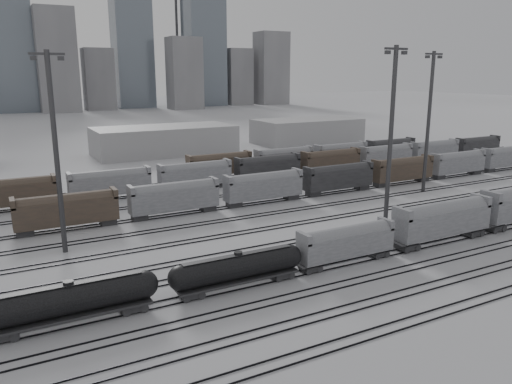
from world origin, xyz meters
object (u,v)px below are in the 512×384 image
hopper_car_a (346,241)px  light_mast_c (391,132)px  hopper_car_b (442,218)px  tank_car_a (70,300)px  tank_car_b (238,268)px

hopper_car_a → light_mast_c: 23.09m
light_mast_c → hopper_car_a: bearing=-146.5°
hopper_car_b → tank_car_a: bearing=180.0°
tank_car_a → hopper_car_b: bearing=0.0°
hopper_car_a → light_mast_c: light_mast_c is taller
hopper_car_a → hopper_car_b: size_ratio=0.83×
hopper_car_b → light_mast_c: bearing=90.3°
tank_car_a → hopper_car_b: size_ratio=1.06×
tank_car_b → hopper_car_b: size_ratio=1.00×
tank_car_a → tank_car_b: 17.65m
tank_car_a → tank_car_b: size_ratio=1.05×
tank_car_b → hopper_car_b: 31.71m
hopper_car_a → light_mast_c: size_ratio=0.49×
hopper_car_b → light_mast_c: 15.52m
tank_car_a → hopper_car_b: hopper_car_b is taller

